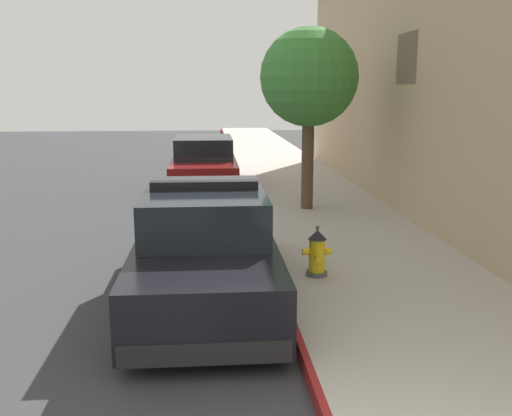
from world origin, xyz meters
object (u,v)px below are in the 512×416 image
object	(u,v)px
street_tree	(309,78)
parked_car_silver_ahead	(204,165)
fire_hydrant	(317,253)
police_cruiser	(205,248)

from	to	relation	value
street_tree	parked_car_silver_ahead	bearing A→B (deg)	123.10
fire_hydrant	parked_car_silver_ahead	bearing A→B (deg)	101.25
police_cruiser	street_tree	xyz separation A→B (m)	(2.36, 5.40, 2.42)
fire_hydrant	street_tree	bearing A→B (deg)	82.05
parked_car_silver_ahead	fire_hydrant	bearing A→B (deg)	-78.75
police_cruiser	fire_hydrant	size ratio (longest dim) A/B	6.37
police_cruiser	fire_hydrant	xyz separation A→B (m)	(1.66, 0.39, -0.22)
parked_car_silver_ahead	street_tree	size ratio (longest dim) A/B	1.17
police_cruiser	street_tree	distance (m)	6.37
fire_hydrant	street_tree	world-z (taller)	street_tree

